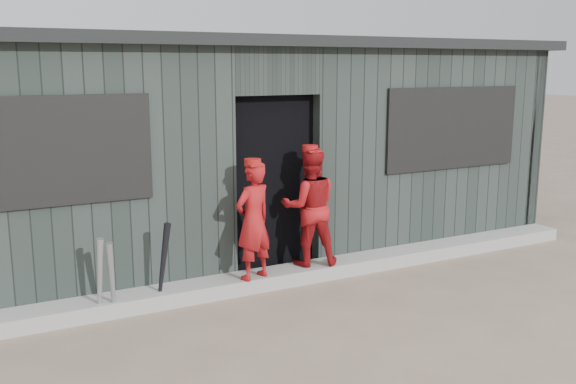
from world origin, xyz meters
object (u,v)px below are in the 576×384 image
bat_left (100,279)px  bat_right (163,265)px  bat_mid (112,280)px  player_red_left (253,221)px  player_red_right (310,207)px  dugout (226,147)px  player_grey_back (299,205)px

bat_left → bat_right: (0.61, 0.05, 0.03)m
bat_mid → player_red_left: bearing=1.7°
bat_mid → player_red_right: player_red_right is taller
player_red_right → dugout: bearing=-61.1°
bat_left → player_red_left: (1.56, 0.02, 0.36)m
player_red_left → player_grey_back: 1.15m
bat_left → player_grey_back: (2.47, 0.72, 0.30)m
bat_mid → player_grey_back: 2.50m
player_red_left → bat_right: bearing=-20.5°
bat_right → player_red_right: size_ratio=0.66×
player_red_right → dugout: size_ratio=0.16×
player_red_left → player_grey_back: (0.92, 0.69, -0.06)m
player_red_left → bat_left: bearing=-18.2°
bat_right → player_grey_back: (1.86, 0.67, 0.27)m
bat_left → bat_right: size_ratio=0.93×
bat_right → dugout: bearing=51.8°
bat_left → player_grey_back: 2.59m
bat_left → bat_mid: size_ratio=1.06×
bat_right → player_red_right: player_red_right is taller
bat_mid → dugout: (1.90, 1.84, 0.91)m
bat_left → bat_mid: bearing=-10.8°
bat_right → dugout: size_ratio=0.10×
player_red_left → player_red_right: player_red_right is taller
dugout → player_grey_back: bearing=-66.9°
bat_right → dugout: (1.39, 1.77, 0.86)m
player_red_right → player_grey_back: 0.57m
bat_mid → dugout: dugout is taller
player_red_right → player_red_left: bearing=30.4°
bat_mid → player_red_left: size_ratio=0.61×
bat_mid → player_red_right: 2.25m
bat_right → dugout: dugout is taller
bat_left → dugout: size_ratio=0.10×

